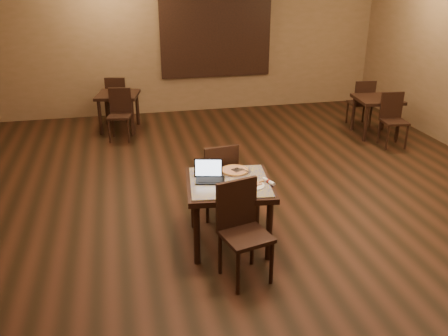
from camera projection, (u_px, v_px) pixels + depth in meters
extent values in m
plane|color=black|center=(260.00, 218.00, 5.92)|extent=(10.00, 10.00, 0.00)
cube|color=brown|center=(192.00, 40.00, 9.82)|extent=(8.00, 0.02, 3.00)
cube|color=#275D92|center=(216.00, 37.00, 9.87)|extent=(2.20, 0.04, 1.50)
cube|color=black|center=(216.00, 37.00, 9.85)|extent=(2.34, 0.02, 1.64)
cylinder|color=black|center=(197.00, 234.00, 4.89)|extent=(0.07, 0.07, 0.71)
cylinder|color=black|center=(194.00, 201.00, 5.59)|extent=(0.07, 0.07, 0.71)
cylinder|color=black|center=(269.00, 230.00, 4.96)|extent=(0.07, 0.07, 0.71)
cylinder|color=black|center=(257.00, 198.00, 5.66)|extent=(0.07, 0.07, 0.71)
cube|color=black|center=(229.00, 185.00, 5.13)|extent=(1.02, 1.02, 0.06)
cube|color=#1C27B6|center=(229.00, 182.00, 5.12)|extent=(0.94, 0.94, 0.02)
cylinder|color=black|center=(238.00, 273.00, 4.46)|extent=(0.04, 0.04, 0.47)
cylinder|color=black|center=(220.00, 254.00, 4.77)|extent=(0.04, 0.04, 0.47)
cylinder|color=black|center=(271.00, 263.00, 4.62)|extent=(0.04, 0.04, 0.47)
cylinder|color=black|center=(252.00, 245.00, 4.93)|extent=(0.04, 0.04, 0.47)
cube|color=black|center=(246.00, 236.00, 4.59)|extent=(0.53, 0.53, 0.04)
cube|color=black|center=(236.00, 203.00, 4.65)|extent=(0.43, 0.15, 0.50)
cylinder|color=black|center=(224.00, 189.00, 6.17)|extent=(0.04, 0.04, 0.45)
cylinder|color=black|center=(235.00, 201.00, 5.86)|extent=(0.04, 0.04, 0.45)
cylinder|color=black|center=(198.00, 194.00, 6.05)|extent=(0.04, 0.04, 0.45)
cylinder|color=black|center=(207.00, 206.00, 5.74)|extent=(0.04, 0.04, 0.45)
cube|color=black|center=(216.00, 180.00, 5.86)|extent=(0.48, 0.48, 0.04)
cube|color=black|center=(222.00, 166.00, 5.59)|extent=(0.42, 0.10, 0.48)
cube|color=black|center=(210.00, 180.00, 5.12)|extent=(0.35, 0.28, 0.02)
cube|color=black|center=(208.00, 168.00, 5.17)|extent=(0.31, 0.12, 0.21)
cube|color=#C8DFFE|center=(208.00, 168.00, 5.17)|extent=(0.28, 0.10, 0.18)
cylinder|color=white|center=(254.00, 186.00, 5.00)|extent=(0.23, 0.23, 0.01)
cylinder|color=silver|center=(235.00, 171.00, 5.35)|extent=(0.37, 0.37, 0.01)
cylinder|color=#D0B98A|center=(235.00, 170.00, 5.35)|extent=(0.30, 0.30, 0.02)
torus|color=#C6853F|center=(235.00, 170.00, 5.35)|extent=(0.31, 0.31, 0.02)
cube|color=silver|center=(237.00, 170.00, 5.33)|extent=(0.20, 0.27, 0.01)
cylinder|color=white|center=(269.00, 181.00, 5.06)|extent=(0.10, 0.18, 0.04)
cylinder|color=maroon|center=(269.00, 181.00, 5.06)|extent=(0.05, 0.05, 0.04)
cylinder|color=black|center=(366.00, 123.00, 8.42)|extent=(0.07, 0.07, 0.67)
cylinder|color=black|center=(353.00, 113.00, 8.98)|extent=(0.07, 0.07, 0.67)
cylinder|color=black|center=(398.00, 122.00, 8.49)|extent=(0.07, 0.07, 0.67)
cylinder|color=black|center=(384.00, 112.00, 9.05)|extent=(0.07, 0.07, 0.67)
cube|color=black|center=(378.00, 99.00, 8.60)|extent=(0.83, 0.83, 0.06)
cylinder|color=black|center=(387.00, 138.00, 8.05)|extent=(0.04, 0.04, 0.43)
cylinder|color=black|center=(379.00, 132.00, 8.37)|extent=(0.04, 0.04, 0.43)
cylinder|color=black|center=(406.00, 137.00, 8.09)|extent=(0.04, 0.04, 0.43)
cylinder|color=black|center=(397.00, 131.00, 8.40)|extent=(0.04, 0.04, 0.43)
cube|color=black|center=(394.00, 122.00, 8.14)|extent=(0.44, 0.44, 0.04)
cube|color=black|center=(392.00, 105.00, 8.21)|extent=(0.40, 0.08, 0.46)
cylinder|color=black|center=(363.00, 112.00, 9.51)|extent=(0.04, 0.04, 0.43)
cylinder|color=black|center=(370.00, 117.00, 9.20)|extent=(0.04, 0.04, 0.43)
cylinder|color=black|center=(347.00, 113.00, 9.47)|extent=(0.04, 0.04, 0.43)
cylinder|color=black|center=(353.00, 117.00, 9.16)|extent=(0.04, 0.04, 0.43)
cube|color=black|center=(360.00, 103.00, 9.25)|extent=(0.44, 0.44, 0.04)
cube|color=black|center=(365.00, 93.00, 8.99)|extent=(0.40, 0.08, 0.46)
cylinder|color=black|center=(100.00, 117.00, 8.77)|extent=(0.07, 0.07, 0.67)
cylinder|color=black|center=(107.00, 108.00, 9.32)|extent=(0.07, 0.07, 0.67)
cylinder|color=black|center=(133.00, 117.00, 8.78)|extent=(0.07, 0.07, 0.67)
cylinder|color=black|center=(137.00, 108.00, 9.33)|extent=(0.07, 0.07, 0.67)
cube|color=black|center=(118.00, 95.00, 8.92)|extent=(0.89, 0.89, 0.06)
cylinder|color=black|center=(109.00, 131.00, 8.39)|extent=(0.04, 0.04, 0.42)
cylinder|color=black|center=(113.00, 126.00, 8.70)|extent=(0.04, 0.04, 0.42)
cylinder|color=black|center=(128.00, 131.00, 8.40)|extent=(0.04, 0.04, 0.42)
cylinder|color=black|center=(132.00, 125.00, 8.71)|extent=(0.04, 0.04, 0.42)
cube|color=black|center=(120.00, 116.00, 8.46)|extent=(0.47, 0.47, 0.04)
cube|color=black|center=(120.00, 100.00, 8.53)|extent=(0.39, 0.12, 0.45)
cylinder|color=black|center=(129.00, 108.00, 9.81)|extent=(0.04, 0.04, 0.42)
cylinder|color=black|center=(126.00, 112.00, 9.49)|extent=(0.04, 0.04, 0.42)
cylinder|color=black|center=(112.00, 108.00, 9.80)|extent=(0.04, 0.04, 0.42)
cylinder|color=black|center=(109.00, 112.00, 9.49)|extent=(0.04, 0.04, 0.42)
cube|color=black|center=(118.00, 99.00, 9.56)|extent=(0.47, 0.47, 0.04)
cube|color=black|center=(115.00, 89.00, 9.30)|extent=(0.39, 0.12, 0.45)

